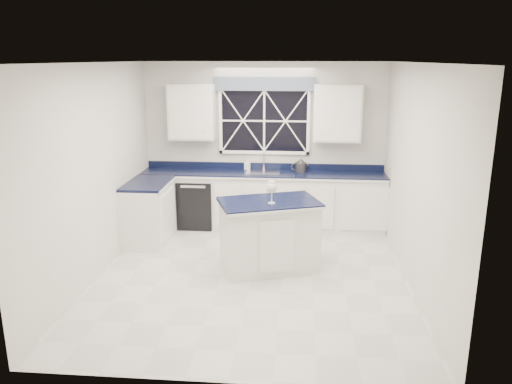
# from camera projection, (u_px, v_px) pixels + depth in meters

# --- Properties ---
(ground) EXTENTS (4.50, 4.50, 0.00)m
(ground) POSITION_uv_depth(u_px,v_px,m) (252.00, 275.00, 6.53)
(ground) COLOR silver
(ground) RESTS_ON ground
(back_wall) EXTENTS (4.00, 0.10, 2.70)m
(back_wall) POSITION_uv_depth(u_px,v_px,m) (264.00, 145.00, 8.34)
(back_wall) COLOR silver
(back_wall) RESTS_ON ground
(base_cabinets) EXTENTS (3.99, 1.60, 0.90)m
(base_cabinets) POSITION_uv_depth(u_px,v_px,m) (242.00, 203.00, 8.15)
(base_cabinets) COLOR silver
(base_cabinets) RESTS_ON ground
(countertop) EXTENTS (3.98, 0.64, 0.04)m
(countertop) POSITION_uv_depth(u_px,v_px,m) (263.00, 174.00, 8.16)
(countertop) COLOR black
(countertop) RESTS_ON base_cabinets
(dishwasher) EXTENTS (0.60, 0.58, 0.82)m
(dishwasher) POSITION_uv_depth(u_px,v_px,m) (198.00, 202.00, 8.39)
(dishwasher) COLOR black
(dishwasher) RESTS_ON ground
(window) EXTENTS (1.65, 0.09, 1.26)m
(window) POSITION_uv_depth(u_px,v_px,m) (264.00, 116.00, 8.17)
(window) COLOR black
(window) RESTS_ON ground
(upper_cabinets) EXTENTS (3.10, 0.34, 0.90)m
(upper_cabinets) POSITION_uv_depth(u_px,v_px,m) (264.00, 113.00, 8.03)
(upper_cabinets) COLOR silver
(upper_cabinets) RESTS_ON ground
(faucet) EXTENTS (0.05, 0.20, 0.30)m
(faucet) POSITION_uv_depth(u_px,v_px,m) (264.00, 161.00, 8.30)
(faucet) COLOR silver
(faucet) RESTS_ON countertop
(island) EXTENTS (1.45, 1.15, 0.95)m
(island) POSITION_uv_depth(u_px,v_px,m) (269.00, 235.00, 6.63)
(island) COLOR silver
(island) RESTS_ON ground
(rug) EXTENTS (1.26, 0.92, 0.02)m
(rug) POSITION_uv_depth(u_px,v_px,m) (262.00, 239.00, 7.82)
(rug) COLOR #AEAEA9
(rug) RESTS_ON ground
(kettle) EXTENTS (0.31, 0.23, 0.22)m
(kettle) POSITION_uv_depth(u_px,v_px,m) (301.00, 166.00, 8.17)
(kettle) COLOR #303033
(kettle) RESTS_ON countertop
(wine_glass) EXTENTS (0.12, 0.12, 0.29)m
(wine_glass) POSITION_uv_depth(u_px,v_px,m) (272.00, 188.00, 6.35)
(wine_glass) COLOR silver
(wine_glass) RESTS_ON island
(soap_bottle) EXTENTS (0.10, 0.10, 0.18)m
(soap_bottle) POSITION_uv_depth(u_px,v_px,m) (247.00, 164.00, 8.37)
(soap_bottle) COLOR silver
(soap_bottle) RESTS_ON countertop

